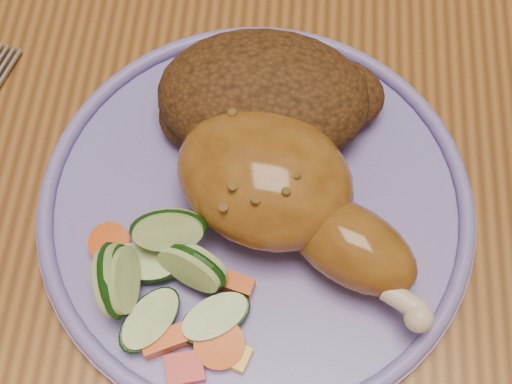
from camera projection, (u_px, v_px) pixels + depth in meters
ground at (293, 359)px, 1.17m from camera, size 4.00×4.00×0.00m
dining_table at (331, 165)px, 0.57m from camera, size 0.90×1.40×0.75m
plate at (256, 207)px, 0.45m from camera, size 0.28×0.28×0.01m
plate_rim at (256, 199)px, 0.44m from camera, size 0.27×0.27×0.01m
chicken_leg at (285, 194)px, 0.42m from camera, size 0.17×0.15×0.06m
rice_pilaf at (268, 98)px, 0.46m from camera, size 0.15×0.10×0.06m
vegetable_pile at (161, 285)px, 0.41m from camera, size 0.11×0.11×0.05m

